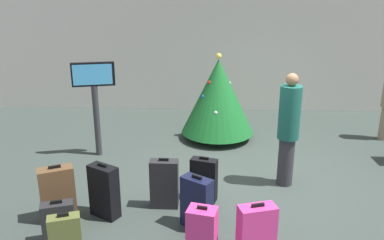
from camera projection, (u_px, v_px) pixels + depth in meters
name	position (u px, v px, depth m)	size (l,w,h in m)	color
ground_plane	(257.00, 181.00, 6.86)	(16.00, 16.00, 0.00)	#38423D
back_wall	(241.00, 49.00, 10.51)	(16.00, 0.20, 3.24)	beige
holiday_tree	(218.00, 96.00, 8.55)	(1.56, 1.56, 1.87)	#4C3319
flight_info_kiosk	(95.00, 93.00, 7.57)	(0.79, 0.26, 1.85)	#333338
traveller_0	(288.00, 128.00, 6.46)	(0.44, 0.44, 1.90)	#333338
suitcase_0	(59.00, 222.00, 5.15)	(0.44, 0.30, 0.60)	#232326
suitcase_1	(104.00, 191.00, 5.70)	(0.48, 0.40, 0.82)	black
suitcase_2	(256.00, 233.00, 4.79)	(0.49, 0.33, 0.75)	#E5388C
suitcase_3	(202.00, 233.00, 4.84)	(0.40, 0.33, 0.69)	#E5388C
suitcase_4	(58.00, 194.00, 5.64)	(0.53, 0.41, 0.83)	brown
suitcase_6	(164.00, 184.00, 5.95)	(0.42, 0.20, 0.79)	#232326
suitcase_7	(197.00, 203.00, 5.44)	(0.47, 0.41, 0.78)	#141938
suitcase_8	(204.00, 180.00, 6.16)	(0.44, 0.28, 0.72)	black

